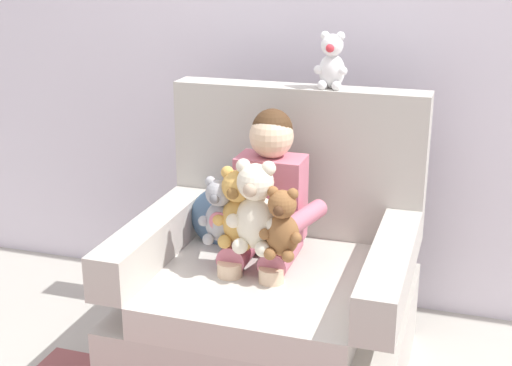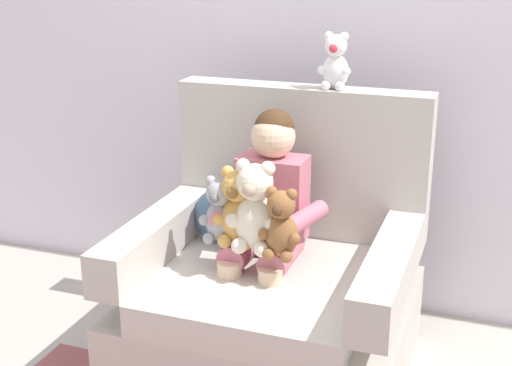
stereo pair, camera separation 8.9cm
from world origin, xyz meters
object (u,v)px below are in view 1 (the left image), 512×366
Objects in this scene: plush_cream at (256,209)px; throw_pillow at (221,219)px; plush_grey at (219,212)px; armchair at (274,292)px; plush_brown at (282,225)px; plush_white_on_backrest at (332,62)px; plush_honey at (238,209)px; seated_child at (266,207)px.

plush_cream is 1.32× the size of throw_pillow.
plush_cream is at bearing -48.67° from throw_pillow.
plush_grey is 0.98× the size of throw_pillow.
armchair is 4.19× the size of throw_pillow.
plush_white_on_backrest reaches higher than plush_brown.
throw_pillow is (-0.23, 0.27, -0.17)m from plush_cream.
plush_honey is at bearing 158.91° from plush_brown.
seated_child is 3.23× the size of plush_grey.
armchair reaches higher than plush_cream.
armchair is at bearing -124.60° from plush_white_on_backrest.
armchair is at bearing 29.69° from plush_honey.
plush_honey reaches higher than throw_pillow.
plush_honey is 1.34× the size of plush_white_on_backrest.
plush_cream reaches higher than throw_pillow.
plush_grey reaches higher than throw_pillow.
throw_pillow is at bearing 89.25° from plush_grey.
seated_child is 0.63m from plush_white_on_backrest.
plush_brown is 0.47m from throw_pillow.
plush_cream reaches higher than plush_brown.
armchair is 0.37m from throw_pillow.
plush_cream is (0.15, -0.02, 0.04)m from plush_grey.
plush_honey is 1.18× the size of plush_grey.
plush_grey is (-0.18, -0.12, 0.36)m from armchair.
plush_honey reaches higher than plush_grey.
plush_grey is (-0.14, -0.14, 0.02)m from seated_child.
plush_honey is at bearing -56.70° from throw_pillow.
armchair reaches higher than plush_brown.
plush_cream is at bearing -86.19° from seated_child.
plush_white_on_backrest is at bearing 69.05° from armchair.
plush_brown is 1.16× the size of plush_white_on_backrest.
plush_grey is at bearing 162.72° from plush_brown.
armchair is at bearing 13.46° from plush_grey.
armchair is 3.61× the size of plush_honey.
armchair is 0.42m from plush_grey.
armchair is at bearing -29.22° from seated_child.
plush_cream is 0.69m from plush_white_on_backrest.
seated_child is at bearing 150.95° from armchair.
plush_brown is at bearing -40.95° from throw_pillow.
plush_cream is 0.12m from plush_brown.
plush_grey is 1.14× the size of plush_white_on_backrest.
seated_child is 3.67× the size of plush_white_on_backrest.
plush_white_on_backrest reaches higher than plush_cream.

